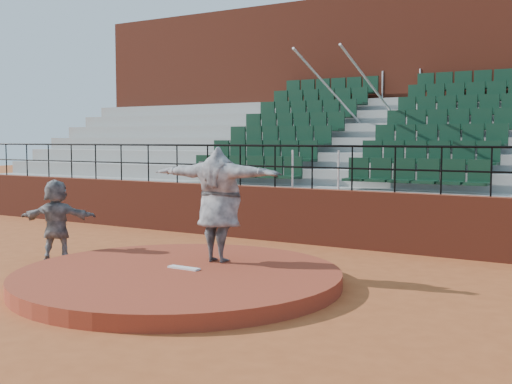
# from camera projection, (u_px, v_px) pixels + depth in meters

# --- Properties ---
(ground) EXTENTS (90.00, 90.00, 0.00)m
(ground) POSITION_uv_depth(u_px,v_px,m) (179.00, 285.00, 10.82)
(ground) COLOR #AA5126
(ground) RESTS_ON ground
(pitchers_mound) EXTENTS (5.50, 5.50, 0.25)m
(pitchers_mound) POSITION_uv_depth(u_px,v_px,m) (178.00, 278.00, 10.81)
(pitchers_mound) COLOR #953721
(pitchers_mound) RESTS_ON ground
(pitching_rubber) EXTENTS (0.60, 0.15, 0.03)m
(pitching_rubber) POSITION_uv_depth(u_px,v_px,m) (184.00, 268.00, 10.93)
(pitching_rubber) COLOR white
(pitching_rubber) RESTS_ON pitchers_mound
(boundary_wall) EXTENTS (24.00, 0.30, 1.30)m
(boundary_wall) POSITION_uv_depth(u_px,v_px,m) (312.00, 216.00, 15.01)
(boundary_wall) COLOR maroon
(boundary_wall) RESTS_ON ground
(wall_railing) EXTENTS (24.04, 0.05, 1.03)m
(wall_railing) POSITION_uv_depth(u_px,v_px,m) (312.00, 158.00, 14.90)
(wall_railing) COLOR black
(wall_railing) RESTS_ON boundary_wall
(seating_deck) EXTENTS (24.00, 5.97, 4.63)m
(seating_deck) POSITION_uv_depth(u_px,v_px,m) (370.00, 175.00, 18.04)
(seating_deck) COLOR #9A9A95
(seating_deck) RESTS_ON ground
(press_box_facade) EXTENTS (24.00, 3.00, 7.10)m
(press_box_facade) POSITION_uv_depth(u_px,v_px,m) (416.00, 106.00, 21.23)
(press_box_facade) COLOR maroon
(press_box_facade) RESTS_ON ground
(pitcher) EXTENTS (2.60, 0.94, 2.07)m
(pitcher) POSITION_uv_depth(u_px,v_px,m) (219.00, 204.00, 11.51)
(pitcher) COLOR black
(pitcher) RESTS_ON pitchers_mound
(fielder) EXTENTS (1.56, 1.21, 1.65)m
(fielder) POSITION_uv_depth(u_px,v_px,m) (57.00, 220.00, 13.01)
(fielder) COLOR black
(fielder) RESTS_ON ground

